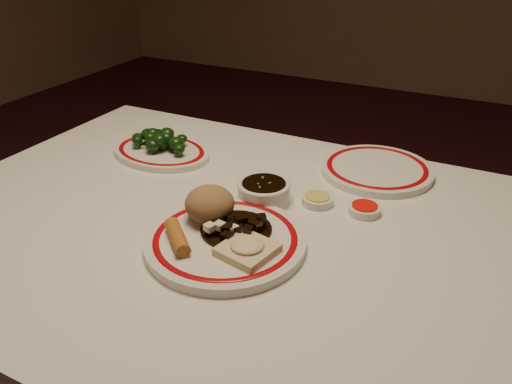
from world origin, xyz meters
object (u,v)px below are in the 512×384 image
object	(u,v)px
stirfry_heap	(235,226)
rice_mound	(210,204)
main_plate	(226,241)
dining_table	(220,256)
spring_roll	(177,237)
soy_bowl	(264,192)
broccoli_pile	(160,139)
fried_wonton	(247,248)
broccoli_plate	(161,152)

from	to	relation	value
stirfry_heap	rice_mound	bearing A→B (deg)	165.81
main_plate	rice_mound	world-z (taller)	rice_mound
dining_table	spring_roll	size ratio (longest dim) A/B	12.72
rice_mound	soy_bowl	distance (m)	0.15
main_plate	stirfry_heap	size ratio (longest dim) A/B	2.87
main_plate	stirfry_heap	distance (m)	0.03
stirfry_heap	broccoli_pile	world-z (taller)	broccoli_pile
rice_mound	soy_bowl	world-z (taller)	rice_mound
fried_wonton	soy_bowl	size ratio (longest dim) A/B	0.93
main_plate	soy_bowl	world-z (taller)	soy_bowl
main_plate	stirfry_heap	bearing A→B (deg)	79.60
broccoli_plate	broccoli_pile	distance (m)	0.03
dining_table	fried_wonton	world-z (taller)	fried_wonton
main_plate	broccoli_pile	distance (m)	0.43
rice_mound	stirfry_heap	bearing A→B (deg)	-14.19
fried_wonton	broccoli_plate	bearing A→B (deg)	143.13
broccoli_pile	soy_bowl	size ratio (longest dim) A/B	1.47
dining_table	rice_mound	size ratio (longest dim) A/B	13.11
spring_roll	broccoli_pile	world-z (taller)	broccoli_pile
stirfry_heap	main_plate	bearing A→B (deg)	-100.40
broccoli_pile	spring_roll	bearing A→B (deg)	-50.03
rice_mound	spring_roll	size ratio (longest dim) A/B	0.97
fried_wonton	soy_bowl	xyz separation A→B (m)	(-0.07, 0.20, -0.01)
dining_table	stirfry_heap	distance (m)	0.15
rice_mound	stirfry_heap	distance (m)	0.07
rice_mound	stirfry_heap	size ratio (longest dim) A/B	0.70
dining_table	broccoli_plate	xyz separation A→B (m)	(-0.27, 0.19, 0.10)
spring_roll	broccoli_pile	size ratio (longest dim) A/B	0.60
dining_table	rice_mound	xyz separation A→B (m)	(0.00, -0.04, 0.14)
main_plate	spring_roll	xyz separation A→B (m)	(-0.06, -0.05, 0.02)
stirfry_heap	broccoli_pile	xyz separation A→B (m)	(-0.34, 0.25, 0.01)
fried_wonton	dining_table	bearing A→B (deg)	138.74
spring_roll	dining_table	bearing A→B (deg)	40.43
rice_mound	soy_bowl	bearing A→B (deg)	71.51
spring_roll	broccoli_plate	bearing A→B (deg)	82.93
spring_roll	fried_wonton	world-z (taller)	spring_roll
spring_roll	soy_bowl	distance (m)	0.23
main_plate	broccoli_plate	world-z (taller)	main_plate
spring_roll	soy_bowl	bearing A→B (deg)	29.43
spring_roll	stirfry_heap	world-z (taller)	stirfry_heap
main_plate	spring_roll	world-z (taller)	spring_roll
stirfry_heap	soy_bowl	bearing A→B (deg)	95.46
soy_bowl	broccoli_plate	bearing A→B (deg)	164.13
broccoli_plate	broccoli_pile	bearing A→B (deg)	127.98
dining_table	spring_roll	bearing A→B (deg)	-92.49
dining_table	soy_bowl	size ratio (longest dim) A/B	11.19
soy_bowl	rice_mound	bearing A→B (deg)	-108.49
broccoli_plate	soy_bowl	distance (m)	0.34
spring_roll	stirfry_heap	xyz separation A→B (m)	(0.07, 0.08, -0.00)
fried_wonton	broccoli_plate	xyz separation A→B (m)	(-0.39, 0.29, -0.02)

